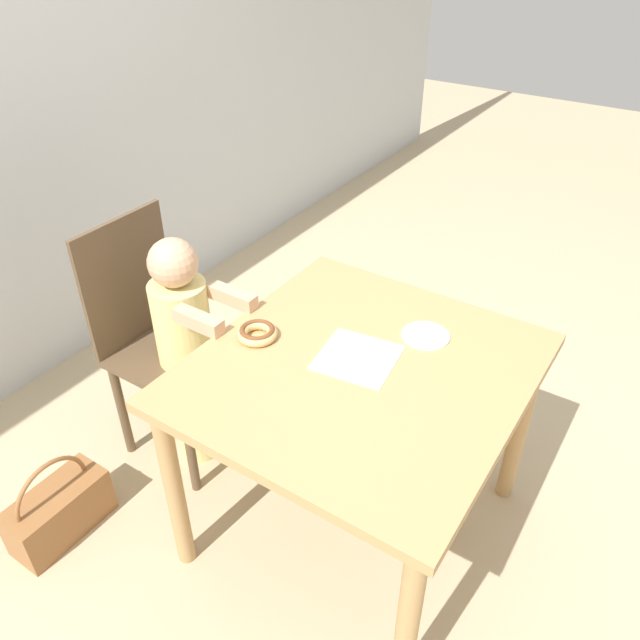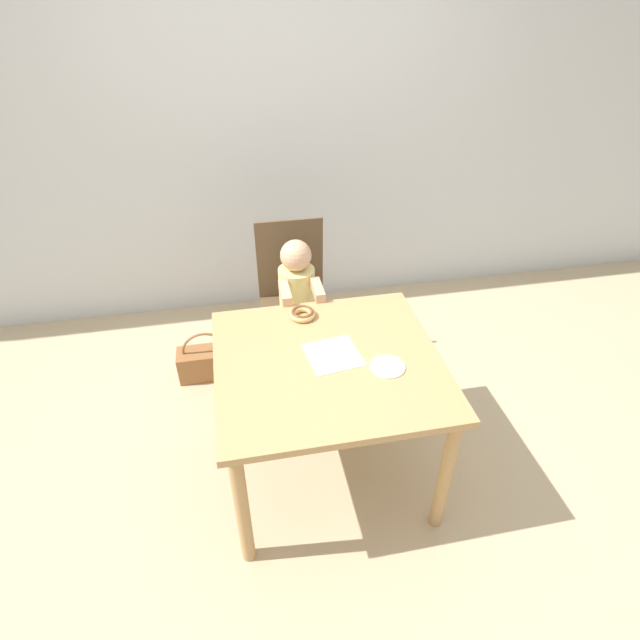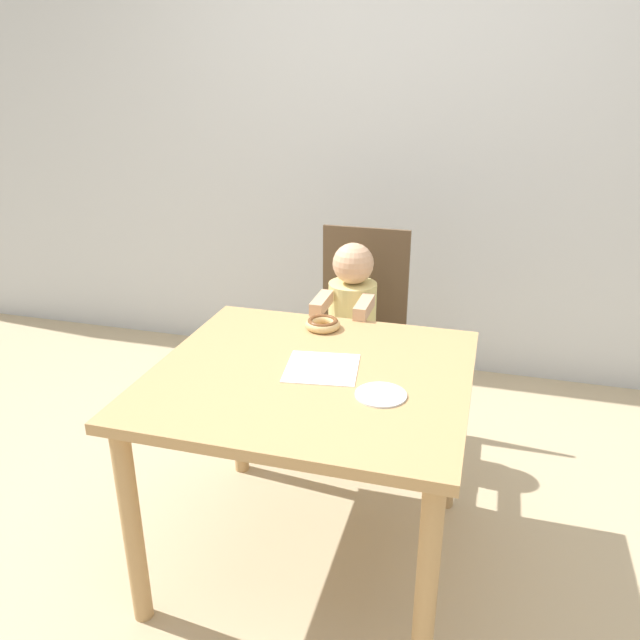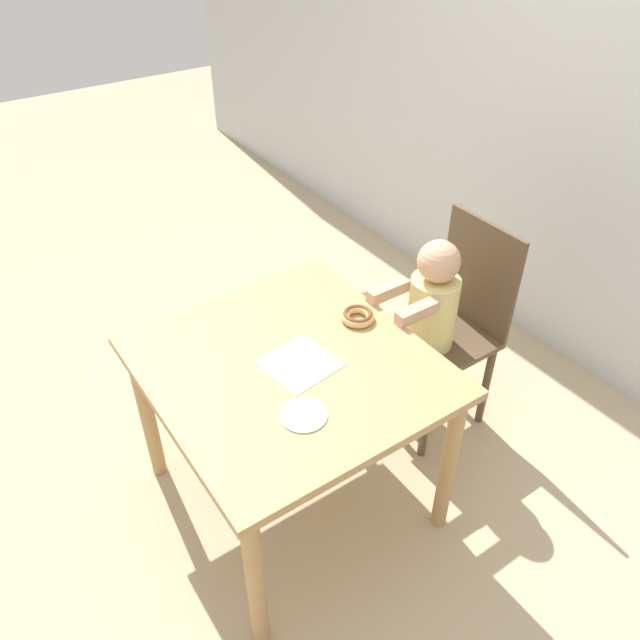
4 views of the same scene
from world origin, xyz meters
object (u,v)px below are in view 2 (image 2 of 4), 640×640
Objects in this scene: chair at (294,302)px; handbag at (207,362)px; child_figure at (298,313)px; donut at (303,314)px.

chair is 0.69m from handbag.
child_figure is 2.72× the size of handbag.
child_figure is at bearing -14.03° from handbag.
handbag is at bearing 165.97° from child_figure.
donut is 0.99m from handbag.
donut is at bearing -43.08° from handbag.
donut is 0.36× the size of handbag.
chair is 7.58× the size of donut.
child_figure is 0.45m from donut.
donut is at bearing -93.11° from chair.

